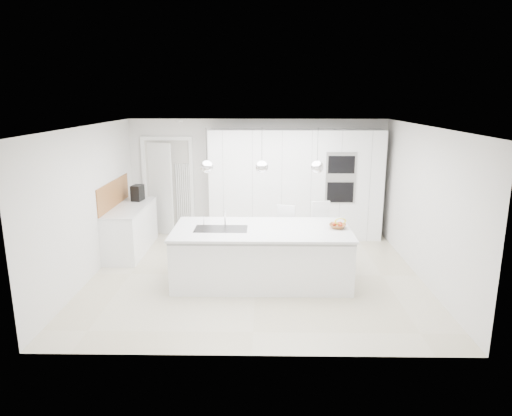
{
  "coord_description": "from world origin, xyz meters",
  "views": [
    {
      "loc": [
        0.12,
        -7.28,
        2.95
      ],
      "look_at": [
        0.0,
        0.3,
        1.1
      ],
      "focal_mm": 32.0,
      "sensor_mm": 36.0,
      "label": 1
    }
  ],
  "objects_px": {
    "fruit_bowl": "(338,226)",
    "espresso_machine": "(138,193)",
    "island_base": "(262,257)",
    "bar_stool_right": "(321,233)",
    "bar_stool_left": "(286,237)"
  },
  "relations": [
    {
      "from": "island_base",
      "to": "bar_stool_right",
      "type": "bearing_deg",
      "value": 41.36
    },
    {
      "from": "island_base",
      "to": "fruit_bowl",
      "type": "height_order",
      "value": "fruit_bowl"
    },
    {
      "from": "fruit_bowl",
      "to": "espresso_machine",
      "type": "distance_m",
      "value": 4.23
    },
    {
      "from": "bar_stool_left",
      "to": "bar_stool_right",
      "type": "distance_m",
      "value": 0.65
    },
    {
      "from": "bar_stool_left",
      "to": "bar_stool_right",
      "type": "relative_size",
      "value": 0.96
    },
    {
      "from": "island_base",
      "to": "bar_stool_right",
      "type": "relative_size",
      "value": 2.54
    },
    {
      "from": "island_base",
      "to": "bar_stool_left",
      "type": "bearing_deg",
      "value": 61.35
    },
    {
      "from": "espresso_machine",
      "to": "bar_stool_left",
      "type": "distance_m",
      "value": 3.26
    },
    {
      "from": "fruit_bowl",
      "to": "bar_stool_left",
      "type": "xyz_separation_m",
      "value": [
        -0.79,
        0.71,
        -0.4
      ]
    },
    {
      "from": "espresso_machine",
      "to": "bar_stool_right",
      "type": "distance_m",
      "value": 3.79
    },
    {
      "from": "espresso_machine",
      "to": "bar_stool_right",
      "type": "bearing_deg",
      "value": -9.19
    },
    {
      "from": "espresso_machine",
      "to": "bar_stool_right",
      "type": "relative_size",
      "value": 0.29
    },
    {
      "from": "island_base",
      "to": "espresso_machine",
      "type": "bearing_deg",
      "value": 141.18
    },
    {
      "from": "island_base",
      "to": "fruit_bowl",
      "type": "relative_size",
      "value": 10.37
    },
    {
      "from": "espresso_machine",
      "to": "bar_stool_right",
      "type": "height_order",
      "value": "espresso_machine"
    }
  ]
}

